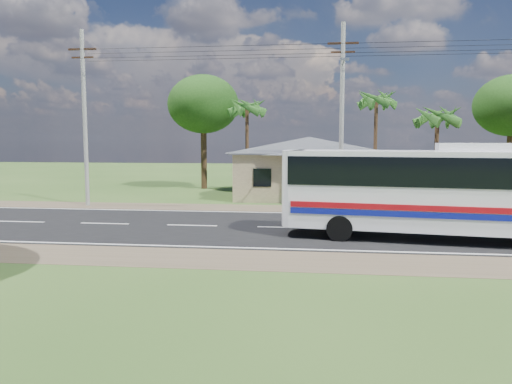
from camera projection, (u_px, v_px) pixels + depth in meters
The scene contains 14 objects.
ground at pixel (283, 228), 24.02m from camera, with size 120.00×120.00×0.00m, color #2A4619.
road at pixel (283, 228), 24.02m from camera, with size 120.00×16.00×0.03m.
house at pixel (309, 161), 36.44m from camera, with size 12.40×10.00×5.00m.
waiting_shed at pixel (504, 164), 30.55m from camera, with size 5.20×4.48×3.35m.
concrete_barrier at pixel (503, 207), 28.05m from camera, with size 7.00×0.30×0.90m, color #9E9E99.
utility_poles at pixel (336, 113), 29.48m from camera, with size 32.80×2.22×11.00m.
palm_near at pixel (438, 117), 33.11m from camera, with size 2.80×2.80×6.70m.
palm_mid at pixel (376, 100), 37.82m from camera, with size 2.80×2.80×8.20m.
palm_far at pixel (247, 108), 39.58m from camera, with size 2.80×2.80×7.70m.
tree_behind_house at pixel (203, 105), 41.99m from camera, with size 6.00×6.00×9.61m.
tree_behind_shed at pixel (512, 106), 37.16m from camera, with size 5.60×5.60×9.02m.
coach_bus at pixel (449, 185), 20.73m from camera, with size 13.44×4.58×4.10m.
motorcycle at pixel (375, 205), 28.47m from camera, with size 0.67×1.93×1.01m, color black.
person at pixel (416, 197), 29.93m from camera, with size 0.58×0.38×1.58m, color navy.
Camera 1 is at (1.58, -23.68, 4.30)m, focal length 35.00 mm.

